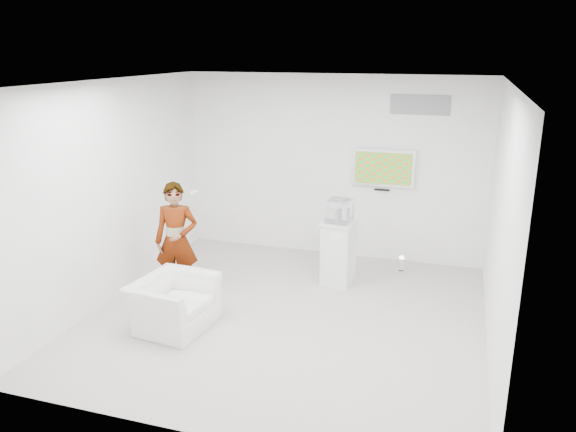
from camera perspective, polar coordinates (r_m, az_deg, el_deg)
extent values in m
cube|color=beige|center=(7.50, -0.18, -10.08)|extent=(5.00, 5.00, 0.01)
cube|color=#2F2F31|center=(6.70, -0.20, 13.38)|extent=(5.00, 5.00, 0.01)
cube|color=silver|center=(9.30, 4.50, 4.97)|extent=(5.00, 0.01, 3.00)
cube|color=silver|center=(4.77, -9.39, -6.83)|extent=(5.00, 0.01, 3.00)
cube|color=silver|center=(8.05, -17.43, 2.39)|extent=(0.01, 5.00, 3.00)
cube|color=silver|center=(6.67, 20.75, -0.83)|extent=(0.01, 5.00, 3.00)
cube|color=silver|center=(9.09, 9.67, 4.84)|extent=(1.00, 0.08, 0.60)
cube|color=gray|center=(8.93, 13.26, 10.92)|extent=(0.90, 0.02, 0.30)
imported|color=white|center=(7.92, -11.26, -2.49)|extent=(0.68, 0.54, 1.65)
imported|color=white|center=(7.24, -11.54, -8.70)|extent=(0.96, 1.07, 0.64)
cube|color=silver|center=(8.33, 5.14, -3.76)|extent=(0.53, 0.53, 0.96)
cylinder|color=white|center=(8.96, 11.45, -4.89)|extent=(0.22, 0.22, 0.28)
cube|color=silver|center=(8.13, 5.26, 0.51)|extent=(0.37, 0.37, 0.33)
cube|color=silver|center=(8.15, 5.25, 0.10)|extent=(0.09, 0.16, 0.21)
cube|color=silver|center=(7.82, -9.49, 2.39)|extent=(0.05, 0.15, 0.04)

